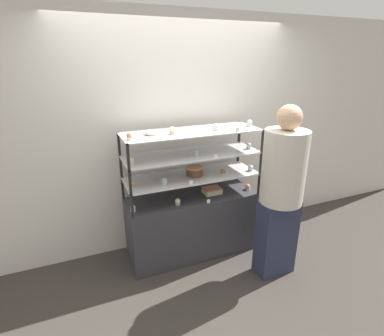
% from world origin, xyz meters
% --- Properties ---
extents(ground_plane, '(20.00, 20.00, 0.00)m').
position_xyz_m(ground_plane, '(0.00, 0.00, 0.00)').
color(ground_plane, '#38332D').
extents(back_wall, '(8.00, 0.05, 2.60)m').
position_xyz_m(back_wall, '(0.00, 0.39, 1.30)').
color(back_wall, silver).
rests_on(back_wall, ground_plane).
extents(display_base, '(1.42, 0.49, 0.71)m').
position_xyz_m(display_base, '(0.00, 0.00, 0.35)').
color(display_base, '#333338').
rests_on(display_base, ground_plane).
extents(display_riser_lower, '(1.42, 0.49, 0.24)m').
position_xyz_m(display_riser_lower, '(0.00, 0.00, 0.94)').
color(display_riser_lower, black).
rests_on(display_riser_lower, display_base).
extents(display_riser_middle, '(1.42, 0.49, 0.24)m').
position_xyz_m(display_riser_middle, '(0.00, 0.00, 1.18)').
color(display_riser_middle, black).
rests_on(display_riser_middle, display_riser_lower).
extents(display_riser_upper, '(1.42, 0.49, 0.24)m').
position_xyz_m(display_riser_upper, '(0.00, 0.00, 1.42)').
color(display_riser_upper, black).
rests_on(display_riser_upper, display_riser_middle).
extents(layer_cake_centerpiece, '(0.18, 0.18, 0.10)m').
position_xyz_m(layer_cake_centerpiece, '(0.03, -0.01, 1.00)').
color(layer_cake_centerpiece, brown).
rests_on(layer_cake_centerpiece, display_riser_lower).
extents(sheet_cake_frosted, '(0.20, 0.15, 0.06)m').
position_xyz_m(sheet_cake_frosted, '(0.23, -0.02, 0.74)').
color(sheet_cake_frosted, beige).
rests_on(sheet_cake_frosted, display_base).
extents(cupcake_0, '(0.06, 0.06, 0.07)m').
position_xyz_m(cupcake_0, '(-0.67, -0.10, 0.74)').
color(cupcake_0, beige).
rests_on(cupcake_0, display_base).
extents(cupcake_1, '(0.06, 0.06, 0.07)m').
position_xyz_m(cupcake_1, '(-0.21, -0.13, 0.74)').
color(cupcake_1, '#CCB28C').
rests_on(cupcake_1, display_base).
extents(cupcake_2, '(0.06, 0.06, 0.07)m').
position_xyz_m(cupcake_2, '(0.65, -0.09, 0.74)').
color(cupcake_2, beige).
rests_on(cupcake_2, display_base).
extents(price_tag_0, '(0.04, 0.00, 0.04)m').
position_xyz_m(price_tag_0, '(0.09, -0.22, 0.73)').
color(price_tag_0, white).
rests_on(price_tag_0, display_base).
extents(cupcake_3, '(0.06, 0.06, 0.07)m').
position_xyz_m(cupcake_3, '(-0.65, -0.05, 0.98)').
color(cupcake_3, '#CCB28C').
rests_on(cupcake_3, display_riser_lower).
extents(cupcake_4, '(0.06, 0.06, 0.07)m').
position_xyz_m(cupcake_4, '(-0.34, -0.10, 0.98)').
color(cupcake_4, white).
rests_on(cupcake_4, display_riser_lower).
extents(cupcake_5, '(0.06, 0.06, 0.07)m').
position_xyz_m(cupcake_5, '(0.31, -0.11, 0.98)').
color(cupcake_5, '#CCB28C').
rests_on(cupcake_5, display_riser_lower).
extents(cupcake_6, '(0.06, 0.06, 0.07)m').
position_xyz_m(cupcake_6, '(0.65, -0.12, 0.98)').
color(cupcake_6, beige).
rests_on(cupcake_6, display_riser_lower).
extents(price_tag_1, '(0.04, 0.00, 0.04)m').
position_xyz_m(price_tag_1, '(-0.10, -0.22, 0.97)').
color(price_tag_1, white).
rests_on(price_tag_1, display_riser_lower).
extents(cupcake_7, '(0.05, 0.05, 0.07)m').
position_xyz_m(cupcake_7, '(-0.65, -0.09, 1.22)').
color(cupcake_7, beige).
rests_on(cupcake_7, display_riser_middle).
extents(cupcake_8, '(0.05, 0.05, 0.07)m').
position_xyz_m(cupcake_8, '(0.01, -0.08, 1.22)').
color(cupcake_8, beige).
rests_on(cupcake_8, display_riser_middle).
extents(cupcake_9, '(0.05, 0.05, 0.07)m').
position_xyz_m(cupcake_9, '(0.64, -0.07, 1.22)').
color(cupcake_9, '#CCB28C').
rests_on(cupcake_9, display_riser_middle).
extents(price_tag_2, '(0.04, 0.00, 0.04)m').
position_xyz_m(price_tag_2, '(0.16, -0.22, 1.21)').
color(price_tag_2, white).
rests_on(price_tag_2, display_riser_middle).
extents(cupcake_10, '(0.06, 0.06, 0.07)m').
position_xyz_m(cupcake_10, '(-0.65, -0.12, 1.46)').
color(cupcake_10, white).
rests_on(cupcake_10, display_riser_upper).
extents(cupcake_11, '(0.06, 0.06, 0.07)m').
position_xyz_m(cupcake_11, '(-0.23, -0.05, 1.46)').
color(cupcake_11, '#CCB28C').
rests_on(cupcake_11, display_riser_upper).
extents(cupcake_12, '(0.06, 0.06, 0.07)m').
position_xyz_m(cupcake_12, '(0.23, -0.07, 1.46)').
color(cupcake_12, beige).
rests_on(cupcake_12, display_riser_upper).
extents(cupcake_13, '(0.06, 0.06, 0.07)m').
position_xyz_m(cupcake_13, '(0.65, -0.04, 1.46)').
color(cupcake_13, beige).
rests_on(cupcake_13, display_riser_upper).
extents(price_tag_3, '(0.04, 0.00, 0.04)m').
position_xyz_m(price_tag_3, '(0.39, -0.22, 1.45)').
color(price_tag_3, white).
rests_on(price_tag_3, display_riser_upper).
extents(donut_glazed, '(0.14, 0.14, 0.04)m').
position_xyz_m(donut_glazed, '(-0.41, 0.01, 1.45)').
color(donut_glazed, '#EFE5CC').
rests_on(donut_glazed, display_riser_upper).
extents(customer_figure, '(0.41, 0.41, 1.74)m').
position_xyz_m(customer_figure, '(0.66, -0.64, 0.93)').
color(customer_figure, '#282D47').
rests_on(customer_figure, ground_plane).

